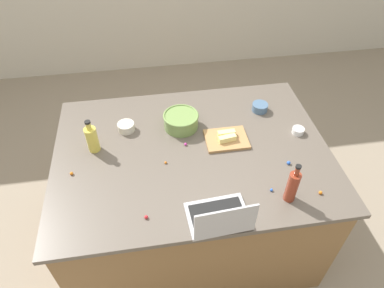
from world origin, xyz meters
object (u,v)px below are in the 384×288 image
object	(u,v)px
bottle_oil	(92,139)
ramekin_medium	(260,107)
cutting_board	(226,139)
ramekin_small	(126,127)
butter_stick_right	(226,133)
ramekin_wide	(298,131)
bottle_soy	(292,186)
laptop	(220,218)
butter_stick_left	(227,138)
mixing_bowl_large	(181,120)

from	to	relation	value
bottle_oil	ramekin_medium	bearing A→B (deg)	10.96
cutting_board	ramekin_small	world-z (taller)	ramekin_small
cutting_board	butter_stick_right	bearing A→B (deg)	82.30
bottle_oil	ramekin_wide	world-z (taller)	bottle_oil
bottle_soy	cutting_board	bearing A→B (deg)	114.65
bottle_soy	ramekin_small	world-z (taller)	bottle_soy
laptop	cutting_board	bearing A→B (deg)	73.91
ramekin_wide	bottle_oil	bearing A→B (deg)	177.83
butter_stick_right	ramekin_wide	world-z (taller)	butter_stick_right
bottle_soy	ramekin_wide	size ratio (longest dim) A/B	3.38
ramekin_medium	ramekin_wide	xyz separation A→B (m)	(0.17, -0.26, -0.01)
ramekin_medium	ramekin_wide	distance (m)	0.31
bottle_oil	butter_stick_right	distance (m)	0.82
ramekin_small	ramekin_medium	xyz separation A→B (m)	(0.91, 0.07, -0.00)
cutting_board	butter_stick_left	world-z (taller)	butter_stick_left
bottle_oil	ramekin_small	size ratio (longest dim) A/B	2.06
cutting_board	ramekin_small	size ratio (longest dim) A/B	2.44
mixing_bowl_large	ramekin_wide	world-z (taller)	mixing_bowl_large
ramekin_medium	mixing_bowl_large	bearing A→B (deg)	-171.14
ramekin_small	ramekin_medium	world-z (taller)	same
laptop	butter_stick_right	world-z (taller)	laptop
cutting_board	mixing_bowl_large	bearing A→B (deg)	146.88
butter_stick_left	butter_stick_right	bearing A→B (deg)	83.68
mixing_bowl_large	butter_stick_right	xyz separation A→B (m)	(0.27, -0.15, -0.02)
mixing_bowl_large	bottle_oil	world-z (taller)	bottle_oil
ramekin_small	cutting_board	bearing A→B (deg)	-17.36
butter_stick_left	butter_stick_right	xyz separation A→B (m)	(0.00, 0.04, 0.00)
bottle_oil	butter_stick_left	xyz separation A→B (m)	(0.81, -0.07, -0.05)
butter_stick_left	ramekin_small	distance (m)	0.65
bottle_oil	butter_stick_right	world-z (taller)	bottle_oil
laptop	mixing_bowl_large	distance (m)	0.77
butter_stick_left	ramekin_medium	size ratio (longest dim) A/B	1.03
bottle_soy	cutting_board	xyz separation A→B (m)	(-0.23, 0.49, -0.09)
laptop	ramekin_wide	size ratio (longest dim) A/B	4.29
bottle_soy	ramekin_medium	bearing A→B (deg)	84.81
cutting_board	ramekin_medium	size ratio (longest dim) A/B	2.46
butter_stick_right	ramekin_medium	world-z (taller)	same
mixing_bowl_large	ramekin_wide	bearing A→B (deg)	-13.53
bottle_oil	butter_stick_left	size ratio (longest dim) A/B	2.02
bottle_soy	bottle_oil	size ratio (longest dim) A/B	1.15
bottle_soy	mixing_bowl_large	bearing A→B (deg)	126.38
butter_stick_right	ramekin_wide	size ratio (longest dim) A/B	1.46
cutting_board	bottle_oil	bearing A→B (deg)	176.86
mixing_bowl_large	butter_stick_left	size ratio (longest dim) A/B	2.09
bottle_soy	cutting_board	size ratio (longest dim) A/B	0.97
laptop	ramekin_small	distance (m)	0.90
ramekin_medium	butter_stick_left	bearing A→B (deg)	-136.48
bottle_soy	butter_stick_right	size ratio (longest dim) A/B	2.32
bottle_oil	ramekin_medium	distance (m)	1.13
butter_stick_right	ramekin_medium	bearing A→B (deg)	39.06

